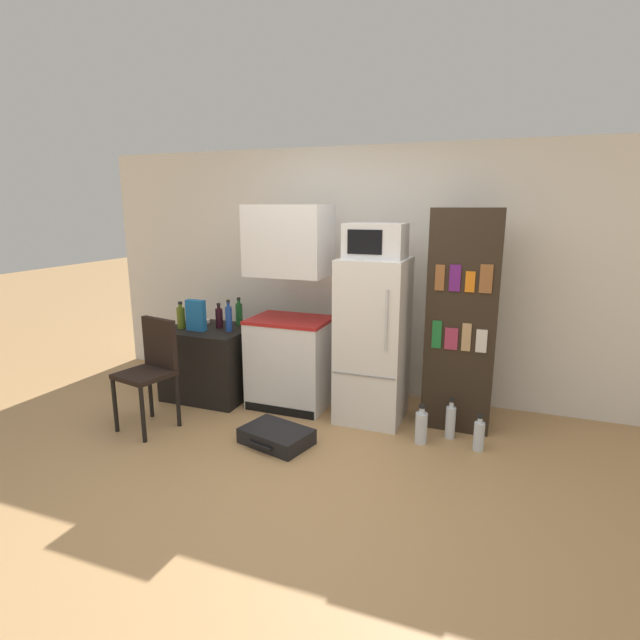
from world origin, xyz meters
TOP-DOWN VIEW (x-y plane):
  - ground_plane at (0.00, 0.00)m, footprint 24.00×24.00m
  - wall_back at (0.20, 2.00)m, footprint 6.40×0.10m
  - side_table at (-1.43, 1.26)m, footprint 0.80×0.69m
  - kitchen_hutch at (-0.58, 1.32)m, footprint 0.74×0.56m
  - refrigerator at (0.23, 1.31)m, footprint 0.57×0.61m
  - microwave at (0.23, 1.31)m, footprint 0.50×0.35m
  - bookshelf at (0.97, 1.43)m, footprint 0.56×0.35m
  - bottle_green_tall at (-1.21, 1.47)m, footprint 0.07×0.07m
  - bottle_wine_dark at (-1.33, 1.30)m, footprint 0.07×0.07m
  - bottle_olive_oil at (-1.67, 1.15)m, footprint 0.08×0.08m
  - bottle_blue_soda at (-1.18, 1.22)m, footprint 0.06×0.06m
  - bowl at (-1.59, 1.41)m, footprint 0.13×0.13m
  - cereal_box at (-1.48, 1.13)m, footprint 0.19×0.07m
  - chair at (-1.49, 0.47)m, footprint 0.48×0.48m
  - suitcase_large_flat at (-0.35, 0.53)m, footprint 0.62×0.50m
  - water_bottle_front at (1.19, 1.00)m, footprint 0.08×0.08m
  - water_bottle_middle at (0.74, 0.96)m, footprint 0.10×0.10m
  - water_bottle_back at (0.95, 1.14)m, footprint 0.08×0.08m

SIDE VIEW (x-z plane):
  - ground_plane at x=0.00m, z-range 0.00..0.00m
  - suitcase_large_flat at x=-0.35m, z-range 0.00..0.13m
  - water_bottle_front at x=1.19m, z-range -0.02..0.27m
  - water_bottle_middle at x=0.74m, z-range -0.03..0.30m
  - water_bottle_back at x=0.95m, z-range -0.03..0.32m
  - side_table at x=-1.43m, z-range 0.00..0.70m
  - chair at x=-1.49m, z-range 0.10..1.04m
  - bowl at x=-1.59m, z-range 0.70..0.74m
  - refrigerator at x=0.23m, z-range 0.00..1.45m
  - bottle_wine_dark at x=-1.33m, z-range 0.68..0.93m
  - bottle_olive_oil at x=-1.67m, z-range 0.68..0.95m
  - bottle_green_tall at x=-1.21m, z-range 0.68..0.97m
  - bottle_blue_soda at x=-1.18m, z-range 0.68..0.99m
  - cereal_box at x=-1.48m, z-range 0.70..1.00m
  - kitchen_hutch at x=-0.58m, z-range -0.08..1.82m
  - bookshelf at x=0.97m, z-range 0.00..1.87m
  - wall_back at x=0.20m, z-range 0.00..2.45m
  - microwave at x=0.23m, z-range 1.45..1.74m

